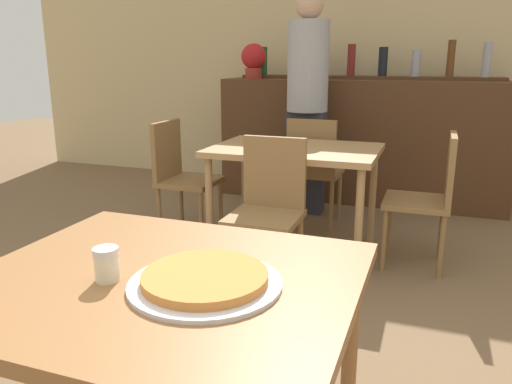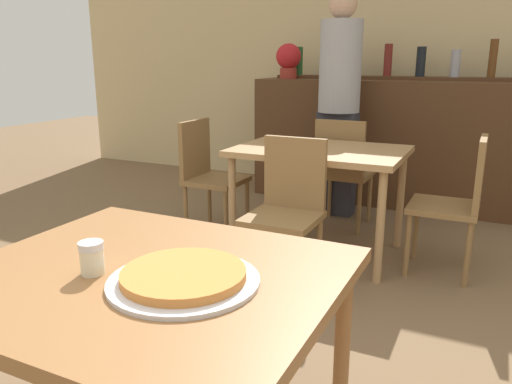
# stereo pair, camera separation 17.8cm
# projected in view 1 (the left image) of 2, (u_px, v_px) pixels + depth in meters

# --- Properties ---
(wall_back) EXTENTS (8.00, 0.05, 2.80)m
(wall_back) POSITION_uv_depth(u_px,v_px,m) (373.00, 49.00, 4.92)
(wall_back) COLOR #D1B784
(wall_back) RESTS_ON ground_plane
(dining_table_near) EXTENTS (1.02, 0.88, 0.74)m
(dining_table_near) POSITION_uv_depth(u_px,v_px,m) (164.00, 303.00, 1.35)
(dining_table_near) COLOR brown
(dining_table_near) RESTS_ON ground_plane
(dining_table_far) EXTENTS (1.10, 0.78, 0.73)m
(dining_table_far) POSITION_uv_depth(u_px,v_px,m) (295.00, 159.00, 3.37)
(dining_table_far) COLOR #A87F51
(dining_table_far) RESTS_ON ground_plane
(bar_counter) EXTENTS (2.60, 0.56, 1.12)m
(bar_counter) POSITION_uv_depth(u_px,v_px,m) (361.00, 141.00, 4.68)
(bar_counter) COLOR #4C2D19
(bar_counter) RESTS_ON ground_plane
(bar_back_shelf) EXTENTS (2.39, 0.24, 0.34)m
(bar_back_shelf) POSITION_uv_depth(u_px,v_px,m) (365.00, 70.00, 4.64)
(bar_back_shelf) COLOR #4C2D19
(bar_back_shelf) RESTS_ON bar_counter
(chair_far_side_front) EXTENTS (0.40, 0.40, 0.86)m
(chair_far_side_front) POSITION_uv_depth(u_px,v_px,m) (269.00, 202.00, 2.90)
(chair_far_side_front) COLOR olive
(chair_far_side_front) RESTS_ON ground_plane
(chair_far_side_back) EXTENTS (0.40, 0.40, 0.86)m
(chair_far_side_back) POSITION_uv_depth(u_px,v_px,m) (314.00, 165.00, 3.91)
(chair_far_side_back) COLOR olive
(chair_far_side_back) RESTS_ON ground_plane
(chair_far_side_left) EXTENTS (0.40, 0.40, 0.86)m
(chair_far_side_left) POSITION_uv_depth(u_px,v_px,m) (180.00, 171.00, 3.69)
(chair_far_side_left) COLOR olive
(chair_far_side_left) RESTS_ON ground_plane
(chair_far_side_right) EXTENTS (0.40, 0.40, 0.86)m
(chair_far_side_right) POSITION_uv_depth(u_px,v_px,m) (431.00, 192.00, 3.12)
(chair_far_side_right) COLOR olive
(chair_far_side_right) RESTS_ON ground_plane
(pizza_tray) EXTENTS (0.39, 0.39, 0.04)m
(pizza_tray) POSITION_uv_depth(u_px,v_px,m) (205.00, 280.00, 1.26)
(pizza_tray) COLOR silver
(pizza_tray) RESTS_ON dining_table_near
(cheese_shaker) EXTENTS (0.07, 0.07, 0.09)m
(cheese_shaker) POSITION_uv_depth(u_px,v_px,m) (107.00, 264.00, 1.29)
(cheese_shaker) COLOR beige
(cheese_shaker) RESTS_ON dining_table_near
(person_standing) EXTENTS (0.34, 0.34, 1.83)m
(person_standing) POSITION_uv_depth(u_px,v_px,m) (307.00, 96.00, 4.16)
(person_standing) COLOR #2D2D38
(person_standing) RESTS_ON ground_plane
(potted_plant) EXTENTS (0.24, 0.24, 0.33)m
(potted_plant) POSITION_uv_depth(u_px,v_px,m) (254.00, 59.00, 4.78)
(potted_plant) COLOR maroon
(potted_plant) RESTS_ON bar_counter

